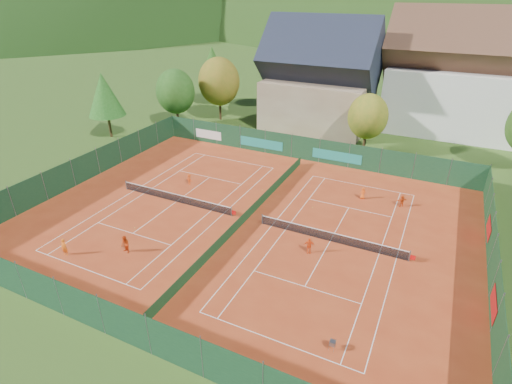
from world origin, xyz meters
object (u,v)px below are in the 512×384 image
object	(u,v)px
player_right_near	(309,245)
player_left_mid	(125,244)
hotel_block_a	(463,81)
ball_hopper	(332,343)
player_left_far	(189,179)
player_right_far_b	(402,201)
player_right_far_a	(363,193)
chalet	(320,82)
player_left_near	(64,247)

from	to	relation	value
player_right_near	player_left_mid	bearing A→B (deg)	-176.52
hotel_block_a	ball_hopper	xyz separation A→B (m)	(-4.64, -47.03, -6.83)
player_left_far	player_left_mid	bearing A→B (deg)	115.70
ball_hopper	player_left_far	world-z (taller)	player_left_far
player_right_far_b	player_right_far_a	bearing A→B (deg)	-37.04
chalet	player_left_mid	distance (m)	39.41
player_left_mid	player_right_far_b	distance (m)	26.12
player_left_mid	player_right_near	size ratio (longest dim) A/B	1.10
ball_hopper	player_right_near	bearing A→B (deg)	117.32
player_right_near	player_right_far_b	size ratio (longest dim) A/B	1.18
chalet	player_left_far	xyz separation A→B (m)	(-6.00, -26.08, -6.00)
hotel_block_a	player_left_near	distance (m)	54.65
ball_hopper	player_right_far_a	size ratio (longest dim) A/B	0.64
ball_hopper	player_left_near	world-z (taller)	player_left_near
chalet	player_right_near	size ratio (longest dim) A/B	11.31
ball_hopper	player_right_near	xyz separation A→B (m)	(-4.48, 8.67, 0.16)
hotel_block_a	player_left_far	bearing A→B (deg)	-127.93
ball_hopper	player_left_far	size ratio (longest dim) A/B	0.64
player_left_far	player_right_near	bearing A→B (deg)	173.24
hotel_block_a	player_right_far_b	world-z (taller)	hotel_block_a
chalet	player_right_far_b	size ratio (longest dim) A/B	13.34
ball_hopper	player_left_mid	bearing A→B (deg)	172.96
player_left_near	player_right_far_b	xyz separation A→B (m)	(23.35, 20.15, -0.14)
player_right_far_a	player_left_near	bearing A→B (deg)	17.66
player_left_near	player_left_mid	xyz separation A→B (m)	(4.21, 2.37, 0.04)
hotel_block_a	ball_hopper	bearing A→B (deg)	-95.64
player_left_mid	player_right_near	world-z (taller)	player_left_mid
ball_hopper	player_left_mid	size ratio (longest dim) A/B	0.51
chalet	player_right_near	world-z (taller)	chalet
player_left_far	player_right_far_b	distance (m)	22.17
chalet	ball_hopper	bearing A→B (deg)	-70.72
player_left_far	player_right_far_a	world-z (taller)	player_left_far
hotel_block_a	player_right_near	size ratio (longest dim) A/B	15.07
player_right_near	chalet	bearing A→B (deg)	84.77
hotel_block_a	chalet	bearing A→B (deg)	-162.47
hotel_block_a	player_right_far_b	distance (m)	28.09
player_left_far	player_right_near	world-z (taller)	player_right_near
player_left_mid	player_right_near	xyz separation A→B (m)	(13.43, 6.46, -0.07)
ball_hopper	player_right_far_a	world-z (taller)	player_right_far_a
player_left_near	player_left_far	bearing A→B (deg)	75.47
hotel_block_a	player_left_near	xyz separation A→B (m)	(-26.76, -47.19, -6.64)
player_right_near	player_left_far	bearing A→B (deg)	136.23
player_left_mid	player_left_far	bearing A→B (deg)	116.57
player_left_near	player_right_far_a	world-z (taller)	player_left_near
chalet	player_left_mid	xyz separation A→B (m)	(-3.55, -38.82, -5.84)
player_right_far_b	player_right_near	bearing A→B (deg)	25.01
ball_hopper	player_left_far	xyz separation A→B (m)	(-20.36, 14.95, 0.07)
player_right_far_b	ball_hopper	bearing A→B (deg)	48.26
player_left_far	player_right_far_b	size ratio (longest dim) A/B	1.03
player_left_far	player_right_far_a	bearing A→B (deg)	-149.59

